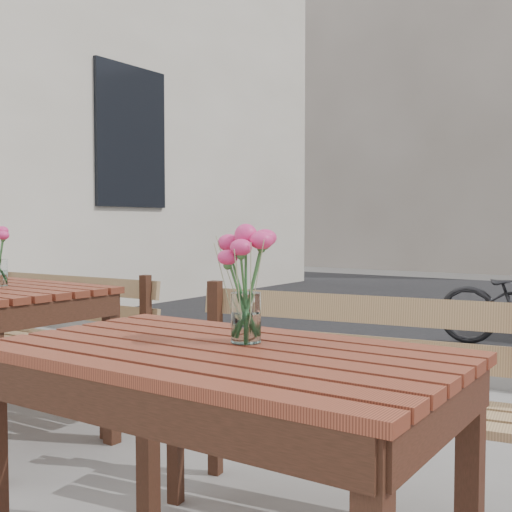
{
  "coord_description": "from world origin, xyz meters",
  "views": [
    {
      "loc": [
        0.98,
        -1.45,
        1.1
      ],
      "look_at": [
        -0.03,
        0.05,
        1.01
      ],
      "focal_mm": 45.0,
      "sensor_mm": 36.0,
      "label": 1
    }
  ],
  "objects": [
    {
      "name": "second_bench",
      "position": [
        -2.08,
        0.99,
        0.51
      ],
      "size": [
        1.36,
        0.46,
        0.83
      ],
      "rotation": [
        0.0,
        0.0,
        0.04
      ],
      "color": "#96744D",
      "rests_on": "ground"
    },
    {
      "name": "main_vase",
      "position": [
        -0.03,
        -0.0,
        0.97
      ],
      "size": [
        0.18,
        0.18,
        0.33
      ],
      "color": "white",
      "rests_on": "main_table"
    },
    {
      "name": "main_table",
      "position": [
        -0.04,
        -0.1,
        0.64
      ],
      "size": [
        1.25,
        0.73,
        0.77
      ],
      "rotation": [
        0.0,
        0.0,
        0.0
      ],
      "color": "#552416",
      "rests_on": "ground"
    },
    {
      "name": "main_bench",
      "position": [
        -0.07,
        0.75,
        0.53
      ],
      "size": [
        1.45,
        0.62,
        0.87
      ],
      "rotation": [
        0.0,
        0.0,
        0.15
      ],
      "color": "#96744D",
      "rests_on": "ground"
    }
  ]
}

